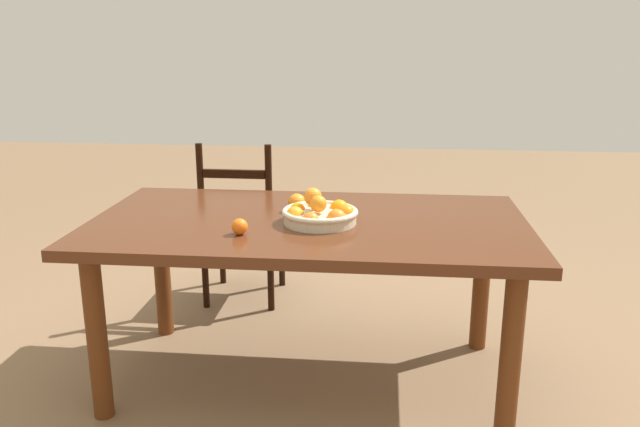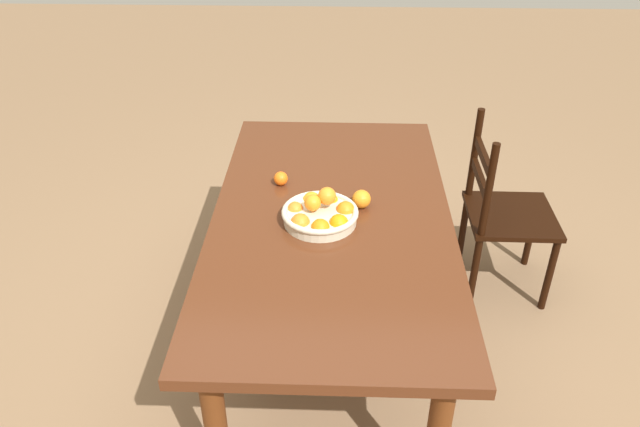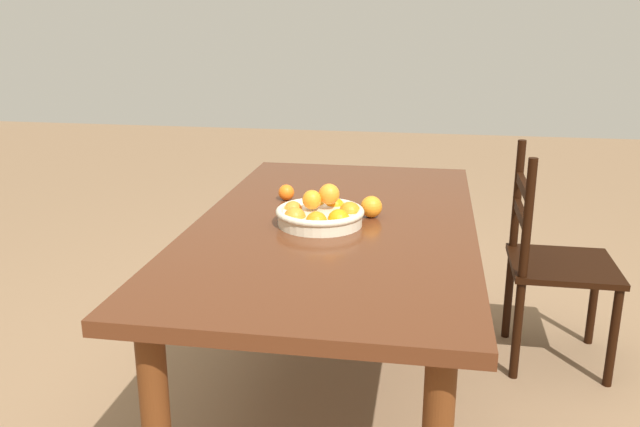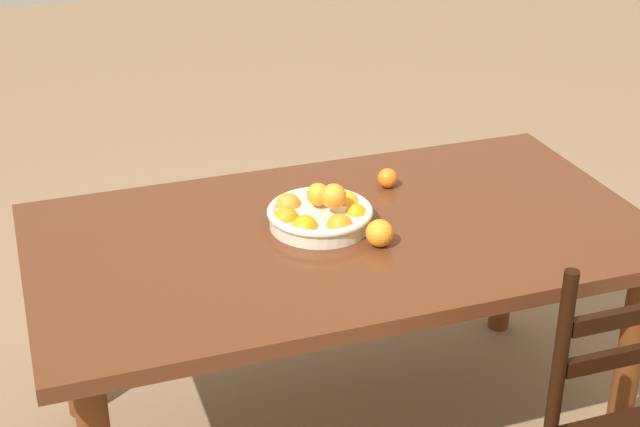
{
  "view_description": "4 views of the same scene",
  "coord_description": "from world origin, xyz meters",
  "px_view_note": "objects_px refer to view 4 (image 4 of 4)",
  "views": [
    {
      "loc": [
        0.3,
        -2.51,
        1.46
      ],
      "look_at": [
        0.05,
        -0.05,
        0.77
      ],
      "focal_mm": 36.0,
      "sensor_mm": 36.0,
      "label": 1
    },
    {
      "loc": [
        2.09,
        0.02,
        2.1
      ],
      "look_at": [
        0.05,
        -0.05,
        0.77
      ],
      "focal_mm": 34.54,
      "sensor_mm": 36.0,
      "label": 2
    },
    {
      "loc": [
        2.23,
        0.32,
        1.44
      ],
      "look_at": [
        0.05,
        -0.05,
        0.77
      ],
      "focal_mm": 37.49,
      "sensor_mm": 36.0,
      "label": 3
    },
    {
      "loc": [
        0.85,
        2.26,
        1.99
      ],
      "look_at": [
        0.05,
        -0.05,
        0.77
      ],
      "focal_mm": 53.17,
      "sensor_mm": 36.0,
      "label": 4
    }
  ],
  "objects_px": {
    "orange_loose_1": "(388,178)",
    "fruit_bowl": "(320,214)",
    "orange_loose_0": "(380,233)",
    "dining_table": "(342,256)"
  },
  "relations": [
    {
      "from": "fruit_bowl",
      "to": "orange_loose_0",
      "type": "relative_size",
      "value": 3.96
    },
    {
      "from": "dining_table",
      "to": "fruit_bowl",
      "type": "relative_size",
      "value": 5.8
    },
    {
      "from": "fruit_bowl",
      "to": "orange_loose_0",
      "type": "height_order",
      "value": "fruit_bowl"
    },
    {
      "from": "orange_loose_1",
      "to": "fruit_bowl",
      "type": "bearing_deg",
      "value": 32.44
    },
    {
      "from": "orange_loose_0",
      "to": "orange_loose_1",
      "type": "height_order",
      "value": "orange_loose_0"
    },
    {
      "from": "orange_loose_0",
      "to": "fruit_bowl",
      "type": "bearing_deg",
      "value": -54.52
    },
    {
      "from": "fruit_bowl",
      "to": "orange_loose_1",
      "type": "distance_m",
      "value": 0.34
    },
    {
      "from": "orange_loose_1",
      "to": "orange_loose_0",
      "type": "bearing_deg",
      "value": 63.87
    },
    {
      "from": "fruit_bowl",
      "to": "orange_loose_1",
      "type": "xyz_separation_m",
      "value": [
        -0.29,
        -0.18,
        -0.01
      ]
    },
    {
      "from": "dining_table",
      "to": "orange_loose_1",
      "type": "xyz_separation_m",
      "value": [
        -0.24,
        -0.23,
        0.12
      ]
    }
  ]
}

